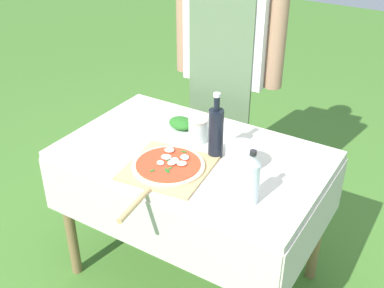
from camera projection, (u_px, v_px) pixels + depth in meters
The scene contains 9 objects.
ground_plane at pixel (193, 273), 2.61m from camera, with size 12.00×12.00×0.00m, color #477A2D.
prep_table at pixel (193, 172), 2.28m from camera, with size 1.23×0.77×0.77m.
person_cook at pixel (228, 53), 2.67m from camera, with size 0.64×0.24×1.71m.
pizza_on_peel at pixel (167, 167), 2.08m from camera, with size 0.39×0.59×0.05m.
oil_bottle at pixel (216, 132), 2.13m from camera, with size 0.07×0.07×0.31m.
water_bottle at pixel (251, 179), 1.84m from camera, with size 0.07×0.07×0.24m.
herb_container at pixel (181, 124), 2.40m from camera, with size 0.18×0.15×0.06m.
mixing_tub at pixel (241, 158), 2.06m from camera, with size 0.13×0.13×0.13m, color silver.
sauce_jar at pixel (198, 131), 2.29m from camera, with size 0.09×0.09×0.11m.
Camera 1 is at (1.00, -1.61, 1.93)m, focal length 45.00 mm.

